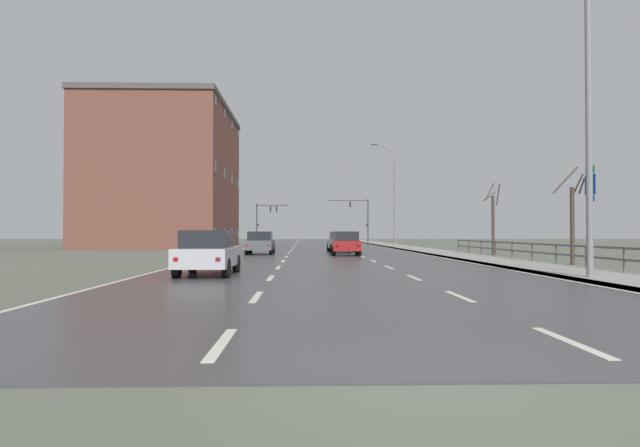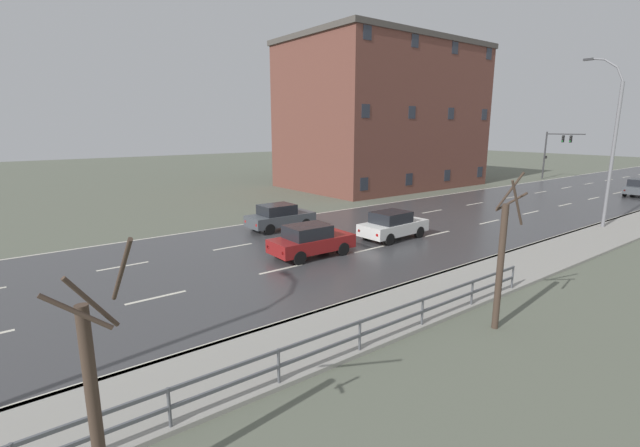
% 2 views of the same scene
% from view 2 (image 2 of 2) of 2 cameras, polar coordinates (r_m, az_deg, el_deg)
% --- Properties ---
extents(ground_plane, '(160.00, 160.00, 0.12)m').
position_cam_2_polar(ground_plane, '(34.56, 20.25, 1.30)').
color(ground_plane, '#5B6051').
extents(road_asphalt_strip, '(14.00, 120.00, 0.03)m').
position_cam_2_polar(road_asphalt_strip, '(45.05, 28.52, 3.08)').
color(road_asphalt_strip, '#3D3D3F').
rests_on(road_asphalt_strip, ground).
extents(guardrail, '(0.07, 28.83, 1.00)m').
position_cam_2_polar(guardrail, '(9.84, -26.80, -22.48)').
color(guardrail, '#515459').
rests_on(guardrail, ground).
extents(street_lamp_midground, '(2.37, 0.24, 10.22)m').
position_cam_2_polar(street_lamp_midground, '(31.76, 33.52, 8.36)').
color(street_lamp_midground, slate).
rests_on(street_lamp_midground, ground).
extents(traffic_signal_left, '(4.35, 0.36, 5.59)m').
position_cam_2_polar(traffic_signal_left, '(59.30, 28.11, 8.73)').
color(traffic_signal_left, '#38383A').
rests_on(traffic_signal_left, ground).
extents(car_mid_centre, '(1.98, 4.17, 1.57)m').
position_cam_2_polar(car_mid_centre, '(24.79, 9.41, -0.18)').
color(car_mid_centre, silver).
rests_on(car_mid_centre, ground).
extents(car_distant, '(2.02, 4.19, 1.57)m').
position_cam_2_polar(car_distant, '(49.16, 36.10, 3.80)').
color(car_distant, '#474C51').
rests_on(car_distant, ground).
extents(car_near_left, '(1.90, 4.13, 1.57)m').
position_cam_2_polar(car_near_left, '(21.15, -1.21, -2.19)').
color(car_near_left, maroon).
rests_on(car_near_left, ground).
extents(car_near_right, '(1.86, 4.11, 1.57)m').
position_cam_2_polar(car_near_right, '(26.81, -5.25, 0.88)').
color(car_near_right, '#474C51').
rests_on(car_near_right, ground).
extents(brick_building, '(13.12, 19.78, 14.52)m').
position_cam_2_polar(brick_building, '(47.87, 8.12, 13.63)').
color(brick_building, brown).
rests_on(brick_building, ground).
extents(bare_tree_near, '(1.25, 1.20, 4.63)m').
position_cam_2_polar(bare_tree_near, '(8.03, -27.08, -19.71)').
color(bare_tree_near, '#423328').
rests_on(bare_tree_near, ground).
extents(bare_tree_mid, '(0.91, 0.93, 4.86)m').
position_cam_2_polar(bare_tree_mid, '(14.39, 22.44, -4.45)').
color(bare_tree_mid, '#423328').
rests_on(bare_tree_mid, ground).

